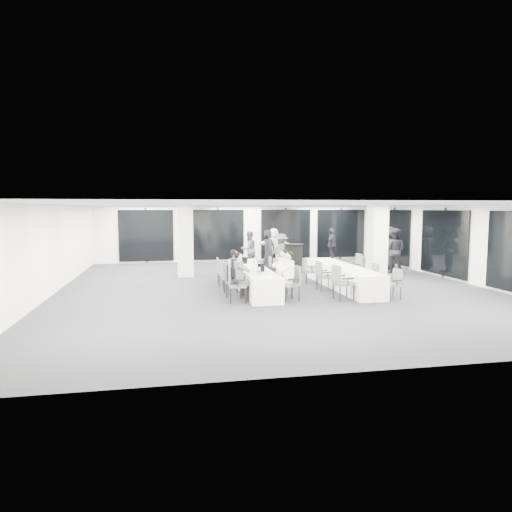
% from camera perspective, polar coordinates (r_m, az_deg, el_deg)
% --- Properties ---
extents(room, '(14.04, 16.04, 2.84)m').
position_cam_1_polar(room, '(16.52, 4.31, 1.51)').
color(room, '#27272C').
rests_on(room, ground).
extents(column_left, '(0.60, 0.60, 2.80)m').
position_cam_1_polar(column_left, '(18.04, -8.85, 1.88)').
color(column_left, silver).
rests_on(column_left, floor).
extents(column_right, '(0.60, 0.60, 2.80)m').
position_cam_1_polar(column_right, '(17.58, 14.89, 1.64)').
color(column_right, silver).
rests_on(column_right, floor).
extents(banquet_table_main, '(0.90, 5.00, 0.75)m').
position_cam_1_polar(banquet_table_main, '(14.95, -0.48, -2.85)').
color(banquet_table_main, silver).
rests_on(banquet_table_main, floor).
extents(banquet_table_side, '(0.90, 5.00, 0.75)m').
position_cam_1_polar(banquet_table_side, '(15.66, 10.73, -2.55)').
color(banquet_table_side, silver).
rests_on(banquet_table_side, floor).
extents(cocktail_table, '(0.85, 0.85, 1.18)m').
position_cam_1_polar(cocktail_table, '(19.18, 4.71, -0.23)').
color(cocktail_table, black).
rests_on(cocktail_table, floor).
extents(chair_main_left_near, '(0.60, 0.64, 1.04)m').
position_cam_1_polar(chair_main_left_near, '(12.99, -2.66, -3.23)').
color(chair_main_left_near, '#525459').
rests_on(chair_main_left_near, floor).
extents(chair_main_left_second, '(0.61, 0.64, 1.00)m').
position_cam_1_polar(chair_main_left_second, '(13.77, -3.11, -2.81)').
color(chair_main_left_second, '#525459').
rests_on(chair_main_left_second, floor).
extents(chair_main_left_mid, '(0.50, 0.56, 0.95)m').
position_cam_1_polar(chair_main_left_mid, '(14.56, -3.53, -2.43)').
color(chair_main_left_mid, '#525459').
rests_on(chair_main_left_mid, floor).
extents(chair_main_left_fourth, '(0.53, 0.57, 0.91)m').
position_cam_1_polar(chair_main_left_fourth, '(15.49, -3.96, -2.02)').
color(chair_main_left_fourth, '#525459').
rests_on(chair_main_left_fourth, floor).
extents(chair_main_left_far, '(0.48, 0.53, 0.89)m').
position_cam_1_polar(chair_main_left_far, '(16.44, -4.37, -1.58)').
color(chair_main_left_far, '#525459').
rests_on(chair_main_left_far, floor).
extents(chair_main_right_near, '(0.60, 0.63, 1.00)m').
position_cam_1_polar(chair_main_right_near, '(13.32, 4.51, -3.10)').
color(chair_main_right_near, '#525459').
rests_on(chair_main_right_near, floor).
extents(chair_main_right_second, '(0.50, 0.54, 0.88)m').
position_cam_1_polar(chair_main_right_second, '(13.91, 3.80, -2.99)').
color(chair_main_right_second, '#525459').
rests_on(chair_main_right_second, floor).
extents(chair_main_right_mid, '(0.54, 0.60, 1.04)m').
position_cam_1_polar(chair_main_right_mid, '(14.94, 2.81, -2.02)').
color(chair_main_right_mid, '#525459').
rests_on(chair_main_right_mid, floor).
extents(chair_main_right_fourth, '(0.54, 0.58, 0.94)m').
position_cam_1_polar(chair_main_right_fourth, '(15.72, 2.07, -1.83)').
color(chair_main_right_fourth, '#525459').
rests_on(chair_main_right_fourth, floor).
extents(chair_main_right_far, '(0.50, 0.55, 0.91)m').
position_cam_1_polar(chair_main_right_far, '(16.67, 1.31, -1.43)').
color(chair_main_right_far, '#525459').
rests_on(chair_main_right_far, floor).
extents(chair_side_left_near, '(0.57, 0.62, 1.04)m').
position_cam_1_polar(chair_side_left_near, '(13.48, 10.56, -2.99)').
color(chair_side_left_near, '#525459').
rests_on(chair_side_left_near, floor).
extents(chair_side_left_mid, '(0.50, 0.56, 0.96)m').
position_cam_1_polar(chair_side_left_mid, '(14.99, 8.32, -2.23)').
color(chair_side_left_mid, '#525459').
rests_on(chair_side_left_mid, floor).
extents(chair_side_left_far, '(0.55, 0.58, 0.90)m').
position_cam_1_polar(chair_side_left_far, '(16.33, 6.71, -1.64)').
color(chair_side_left_far, '#525459').
rests_on(chair_side_left_far, floor).
extents(chair_side_right_near, '(0.50, 0.54, 0.88)m').
position_cam_1_polar(chair_side_right_near, '(14.16, 16.89, -3.09)').
color(chair_side_right_near, '#525459').
rests_on(chair_side_right_near, floor).
extents(chair_side_right_mid, '(0.45, 0.50, 0.86)m').
position_cam_1_polar(chair_side_right_mid, '(15.50, 14.29, -2.29)').
color(chair_side_right_mid, '#525459').
rests_on(chair_side_right_mid, floor).
extents(chair_side_right_far, '(0.54, 0.60, 1.04)m').
position_cam_1_polar(chair_side_right_far, '(16.79, 12.26, -1.26)').
color(chair_side_right_far, '#525459').
rests_on(chair_side_right_far, floor).
extents(seated_guest_a, '(0.50, 0.38, 1.44)m').
position_cam_1_polar(seated_guest_a, '(12.97, -1.90, -2.25)').
color(seated_guest_a, '#53555A').
rests_on(seated_guest_a, floor).
extents(seated_guest_b, '(0.50, 0.38, 1.44)m').
position_cam_1_polar(seated_guest_b, '(13.74, -2.41, -1.79)').
color(seated_guest_b, black).
rests_on(seated_guest_b, floor).
extents(seated_guest_c, '(0.50, 0.38, 1.44)m').
position_cam_1_polar(seated_guest_c, '(13.23, 3.83, -2.10)').
color(seated_guest_c, white).
rests_on(seated_guest_c, floor).
extents(seated_guest_d, '(0.50, 0.38, 1.44)m').
position_cam_1_polar(seated_guest_d, '(13.82, 3.18, -1.75)').
color(seated_guest_d, white).
rests_on(seated_guest_d, floor).
extents(standing_guest_a, '(0.97, 0.95, 2.06)m').
position_cam_1_polar(standing_guest_a, '(18.11, 1.63, 0.79)').
color(standing_guest_a, black).
rests_on(standing_guest_a, floor).
extents(standing_guest_b, '(1.04, 0.87, 1.86)m').
position_cam_1_polar(standing_guest_b, '(20.60, -0.88, 1.15)').
color(standing_guest_b, '#53555A').
rests_on(standing_guest_b, floor).
extents(standing_guest_c, '(1.28, 0.96, 1.77)m').
position_cam_1_polar(standing_guest_c, '(19.98, 3.23, 0.85)').
color(standing_guest_c, '#53555A').
rests_on(standing_guest_c, floor).
extents(standing_guest_d, '(1.20, 1.26, 1.91)m').
position_cam_1_polar(standing_guest_d, '(23.06, 9.45, 1.64)').
color(standing_guest_d, black).
rests_on(standing_guest_d, floor).
extents(standing_guest_e, '(0.95, 1.18, 2.13)m').
position_cam_1_polar(standing_guest_e, '(20.69, 16.27, 1.30)').
color(standing_guest_e, black).
rests_on(standing_guest_e, floor).
extents(standing_guest_f, '(1.89, 1.31, 1.92)m').
position_cam_1_polar(standing_guest_f, '(22.64, 2.24, 1.66)').
color(standing_guest_f, white).
rests_on(standing_guest_f, floor).
extents(standing_guest_h, '(1.18, 1.11, 2.10)m').
position_cam_1_polar(standing_guest_h, '(19.65, 16.91, 1.00)').
color(standing_guest_h, black).
rests_on(standing_guest_h, floor).
extents(ice_bucket_near, '(0.22, 0.22, 0.25)m').
position_cam_1_polar(ice_bucket_near, '(13.93, 0.63, -1.42)').
color(ice_bucket_near, black).
rests_on(ice_bucket_near, banquet_table_main).
extents(ice_bucket_far, '(0.20, 0.20, 0.23)m').
position_cam_1_polar(ice_bucket_far, '(15.91, -1.44, -0.53)').
color(ice_bucket_far, black).
rests_on(ice_bucket_far, banquet_table_main).
extents(water_bottle_a, '(0.07, 0.07, 0.22)m').
position_cam_1_polar(water_bottle_a, '(13.21, 0.38, -1.89)').
color(water_bottle_a, silver).
rests_on(water_bottle_a, banquet_table_main).
extents(water_bottle_b, '(0.08, 0.08, 0.24)m').
position_cam_1_polar(water_bottle_b, '(15.51, -0.20, -0.68)').
color(water_bottle_b, silver).
rests_on(water_bottle_b, banquet_table_main).
extents(water_bottle_c, '(0.07, 0.07, 0.21)m').
position_cam_1_polar(water_bottle_c, '(16.92, -1.55, -0.17)').
color(water_bottle_c, silver).
rests_on(water_bottle_c, banquet_table_main).
extents(plate_a, '(0.18, 0.18, 0.03)m').
position_cam_1_polar(plate_a, '(13.22, 0.63, -2.32)').
color(plate_a, white).
rests_on(plate_a, banquet_table_main).
extents(plate_b, '(0.20, 0.20, 0.03)m').
position_cam_1_polar(plate_b, '(13.31, 1.05, -2.27)').
color(plate_b, white).
rests_on(plate_b, banquet_table_main).
extents(plate_c, '(0.22, 0.22, 0.03)m').
position_cam_1_polar(plate_c, '(14.49, -0.01, -1.59)').
color(plate_c, white).
rests_on(plate_c, banquet_table_main).
extents(wine_glass, '(0.08, 0.08, 0.21)m').
position_cam_1_polar(wine_glass, '(12.71, 2.73, -1.99)').
color(wine_glass, silver).
rests_on(wine_glass, banquet_table_main).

